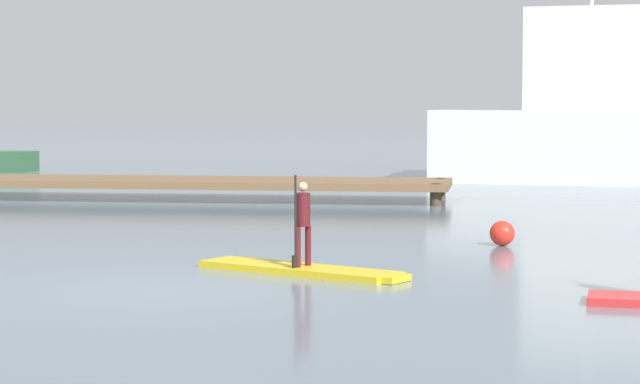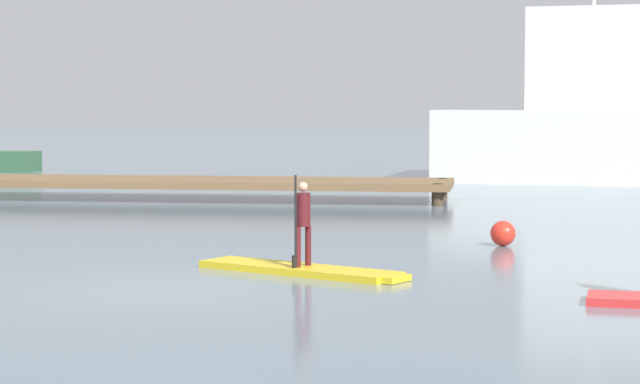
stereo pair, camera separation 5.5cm
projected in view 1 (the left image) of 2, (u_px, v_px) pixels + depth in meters
The scene contains 6 objects.
ground_plane at pixel (165, 291), 16.04m from camera, with size 240.00×240.00×0.00m, color slate.
paddleboard_near at pixel (303, 270), 17.67m from camera, with size 3.22×2.09×0.10m.
paddler_child_solo at pixel (302, 219), 17.61m from camera, with size 0.29×0.38×1.31m.
fishing_boat_green_midground at pixel (614, 148), 51.76m from camera, with size 6.85×3.19×4.81m.
floating_dock at pixel (180, 182), 31.48m from camera, with size 13.67×2.87×0.52m.
mooring_buoy_near at pixel (502, 233), 21.10m from camera, with size 0.43×0.43×0.43m, color red.
Camera 1 is at (4.23, -15.47, 2.40)m, focal length 69.70 mm.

